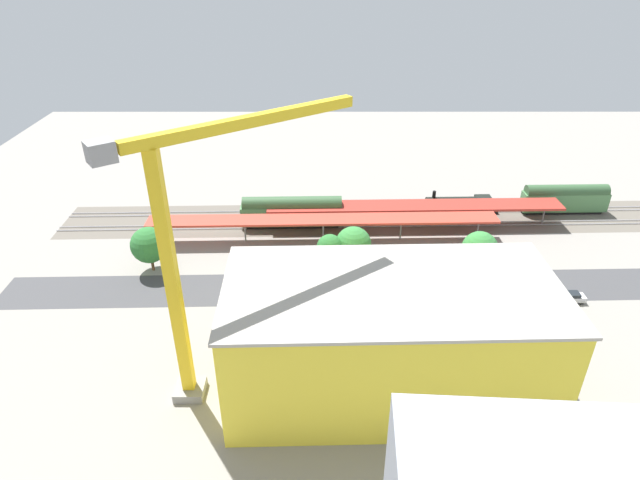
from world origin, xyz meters
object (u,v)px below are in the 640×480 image
street_tree_3 (330,247)px  freight_coach_far (292,211)px  parked_car_3 (441,295)px  construction_building (389,340)px  parked_car_5 (362,297)px  parked_car_1 (531,294)px  traffic_light (474,279)px  parked_car_4 (406,295)px  platform_canopy_near (323,220)px  passenger_coach (565,198)px  locomotive (462,205)px  box_truck_0 (306,305)px  parked_car_0 (570,298)px  street_tree_0 (480,249)px  tower_crane (194,243)px  parked_car_2 (485,296)px  street_tree_1 (149,245)px  platform_canopy_far (415,206)px  parked_car_6 (317,295)px

street_tree_3 → freight_coach_far: bearing=-67.6°
parked_car_3 → street_tree_3: bearing=-23.0°
construction_building → parked_car_5: bearing=-86.1°
parked_car_1 → traffic_light: traffic_light is taller
parked_car_1 → parked_car_4: size_ratio=0.98×
platform_canopy_near → passenger_coach: size_ratio=3.72×
platform_canopy_near → locomotive: locomotive is taller
parked_car_5 → box_truck_0: size_ratio=0.44×
parked_car_0 → parked_car_5: 32.45m
street_tree_0 → freight_coach_far: bearing=-28.2°
platform_canopy_near → parked_car_3: bearing=134.7°
platform_canopy_near → box_truck_0: bearing=83.0°
construction_building → box_truck_0: 19.00m
parked_car_3 → tower_crane: tower_crane is taller
parked_car_2 → freight_coach_far: bearing=-38.3°
box_truck_0 → tower_crane: bearing=51.3°
parked_car_4 → street_tree_1: size_ratio=0.54×
parked_car_4 → box_truck_0: bearing=12.7°
platform_canopy_far → parked_car_0: bearing=129.0°
street_tree_1 → parked_car_1: bearing=172.4°
parked_car_4 → parked_car_5: bearing=3.4°
parked_car_5 → construction_building: (-1.69, 17.93, 6.62)m
freight_coach_far → passenger_coach: bearing=-173.9°
platform_canopy_near → traffic_light: traffic_light is taller
parked_car_3 → parked_car_6: (19.50, 0.03, 0.02)m
platform_canopy_far → parked_car_2: (-7.41, 24.94, -3.46)m
traffic_light → parked_car_3: bearing=-14.6°
parked_car_1 → parked_car_0: bearing=171.3°
platform_canopy_far → box_truck_0: size_ratio=5.60×
parked_car_4 → parked_car_5: (6.99, 0.42, -0.01)m
street_tree_3 → parked_car_6: bearing=74.5°
platform_canopy_far → freight_coach_far: freight_coach_far is taller
parked_car_1 → construction_building: construction_building is taller
traffic_light → street_tree_0: bearing=-110.1°
parked_car_5 → street_tree_1: size_ratio=0.57×
construction_building → box_truck_0: (10.43, -14.80, -5.76)m
platform_canopy_far → parked_car_6: (18.87, 24.69, -3.47)m
parked_car_6 → street_tree_0: (-26.87, -7.37, 3.90)m
street_tree_0 → parked_car_0: bearing=147.3°
parked_car_3 → parked_car_1: bearing=-179.5°
parked_car_6 → parked_car_4: bearing=179.5°
freight_coach_far → parked_car_5: bearing=115.6°
tower_crane → traffic_light: 43.90m
street_tree_0 → parked_car_4: bearing=30.2°
parked_car_3 → traffic_light: (-4.27, 1.11, 3.70)m
street_tree_1 → freight_coach_far: bearing=-145.4°
parked_car_5 → street_tree_0: 21.75m
parked_car_4 → parked_car_3: bearing=-178.4°
parked_car_2 → street_tree_3: 25.76m
parked_car_4 → traffic_light: size_ratio=0.64×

